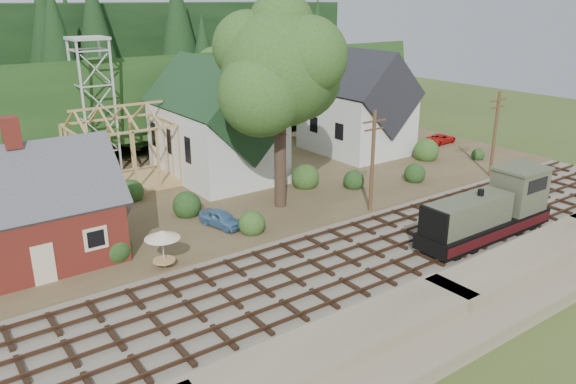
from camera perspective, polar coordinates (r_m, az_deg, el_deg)
ground at (r=35.53m, az=5.94°, el=-7.11°), size 140.00×140.00×0.00m
embankment at (r=30.57m, az=16.82°, el=-12.56°), size 64.00×5.00×1.60m
railroad_bed at (r=35.50m, az=5.94°, el=-6.99°), size 64.00×11.00×0.16m
village_flat at (r=49.29m, az=-8.06°, el=0.60°), size 64.00×26.00×0.30m
hillside at (r=70.73m, az=-17.34°, el=5.47°), size 70.00×28.96×12.74m
ridge at (r=85.77m, az=-20.91°, el=7.36°), size 80.00×20.00×12.00m
depot at (r=37.12m, az=-25.15°, el=-2.34°), size 10.80×7.41×9.00m
church at (r=50.31m, az=-7.22°, el=6.97°), size 8.40×15.17×13.00m
farmhouse at (r=59.07m, az=6.97°, el=8.47°), size 8.40×10.80×10.60m
timber_frame at (r=49.68m, az=-16.54°, el=3.89°), size 8.20×6.20×6.99m
lattice_tower at (r=54.12m, az=-19.47°, el=12.11°), size 3.20×3.20×12.12m
big_tree at (r=41.49m, az=-0.72°, el=11.61°), size 10.90×8.40×14.70m
telegraph_pole_near at (r=42.07m, az=8.58°, el=3.19°), size 2.20×0.28×8.00m
telegraph_pole_far at (r=53.40m, az=20.28°, el=5.61°), size 2.20×0.28×8.00m
locomotive at (r=40.17m, az=19.88°, el=-1.92°), size 11.07×2.77×4.46m
car_blue at (r=39.93m, az=-6.82°, el=-2.68°), size 2.24×3.79×1.21m
car_red at (r=64.98m, az=15.28°, el=5.27°), size 3.99×2.04×1.08m
patio_set at (r=34.07m, az=-12.66°, el=-4.40°), size 2.12×2.12×2.37m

